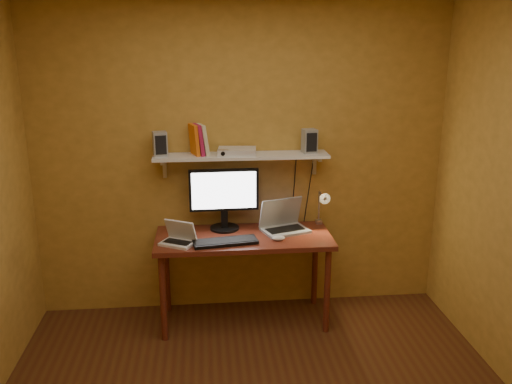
{
  "coord_description": "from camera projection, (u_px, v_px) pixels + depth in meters",
  "views": [
    {
      "loc": [
        -0.31,
        -2.77,
        2.29
      ],
      "look_at": [
        0.08,
        1.18,
        1.14
      ],
      "focal_mm": 38.0,
      "sensor_mm": 36.0,
      "label": 1
    }
  ],
  "objects": [
    {
      "name": "room",
      "position": [
        262.0,
        224.0,
        2.95
      ],
      "size": [
        3.44,
        3.24,
        2.64
      ],
      "color": "#522F15",
      "rests_on": "ground"
    },
    {
      "name": "desk",
      "position": [
        244.0,
        246.0,
        4.35
      ],
      "size": [
        1.4,
        0.6,
        0.75
      ],
      "color": "maroon",
      "rests_on": "ground"
    },
    {
      "name": "wall_shelf",
      "position": [
        241.0,
        156.0,
        4.34
      ],
      "size": [
        1.4,
        0.25,
        0.21
      ],
      "color": "white",
      "rests_on": "room"
    },
    {
      "name": "monitor",
      "position": [
        224.0,
        196.0,
        4.4
      ],
      "size": [
        0.56,
        0.24,
        0.51
      ],
      "rotation": [
        0.0,
        0.0,
        0.03
      ],
      "color": "black",
      "rests_on": "desk"
    },
    {
      "name": "laptop",
      "position": [
        283.0,
        222.0,
        4.44
      ],
      "size": [
        0.42,
        0.36,
        0.26
      ],
      "rotation": [
        0.0,
        0.0,
        0.32
      ],
      "color": "gray",
      "rests_on": "desk"
    },
    {
      "name": "netbook",
      "position": [
        179.0,
        237.0,
        4.15
      ],
      "size": [
        0.3,
        0.27,
        0.18
      ],
      "rotation": [
        0.0,
        0.0,
        -0.49
      ],
      "color": "silver",
      "rests_on": "desk"
    },
    {
      "name": "keyboard",
      "position": [
        225.0,
        242.0,
        4.16
      ],
      "size": [
        0.51,
        0.24,
        0.03
      ],
      "primitive_type": "cube",
      "rotation": [
        0.0,
        0.0,
        0.15
      ],
      "color": "black",
      "rests_on": "desk"
    },
    {
      "name": "mouse",
      "position": [
        279.0,
        238.0,
        4.22
      ],
      "size": [
        0.1,
        0.07,
        0.04
      ],
      "primitive_type": "ellipsoid",
      "rotation": [
        0.0,
        0.0,
        -0.02
      ],
      "color": "silver",
      "rests_on": "desk"
    },
    {
      "name": "desk_lamp",
      "position": [
        322.0,
        204.0,
        4.45
      ],
      "size": [
        0.09,
        0.23,
        0.38
      ],
      "color": "silver",
      "rests_on": "desk"
    },
    {
      "name": "speaker_left",
      "position": [
        160.0,
        144.0,
        4.25
      ],
      "size": [
        0.13,
        0.13,
        0.19
      ],
      "primitive_type": "cube",
      "rotation": [
        0.0,
        0.0,
        0.2
      ],
      "color": "gray",
      "rests_on": "wall_shelf"
    },
    {
      "name": "speaker_right",
      "position": [
        309.0,
        141.0,
        4.36
      ],
      "size": [
        0.12,
        0.12,
        0.19
      ],
      "primitive_type": "cube",
      "rotation": [
        0.0,
        0.0,
        0.14
      ],
      "color": "gray",
      "rests_on": "wall_shelf"
    },
    {
      "name": "books",
      "position": [
        198.0,
        140.0,
        4.27
      ],
      "size": [
        0.17,
        0.18,
        0.25
      ],
      "color": "orange",
      "rests_on": "wall_shelf"
    },
    {
      "name": "shelf_camera",
      "position": [
        223.0,
        153.0,
        4.24
      ],
      "size": [
        0.09,
        0.04,
        0.05
      ],
      "color": "silver",
      "rests_on": "wall_shelf"
    },
    {
      "name": "router",
      "position": [
        237.0,
        151.0,
        4.32
      ],
      "size": [
        0.32,
        0.23,
        0.05
      ],
      "primitive_type": "cube",
      "rotation": [
        0.0,
        0.0,
        -0.1
      ],
      "color": "silver",
      "rests_on": "wall_shelf"
    }
  ]
}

